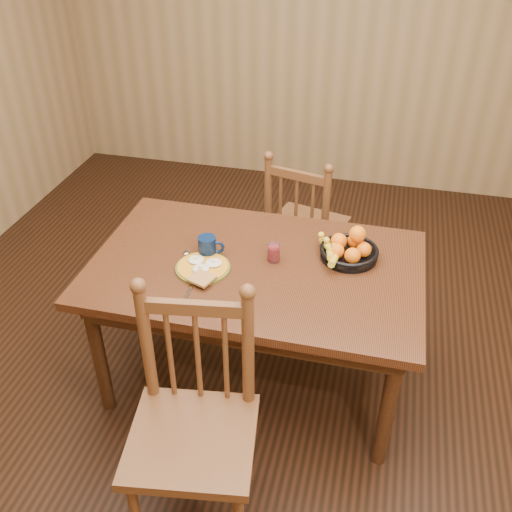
% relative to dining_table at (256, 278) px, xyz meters
% --- Properties ---
extents(room, '(4.52, 5.02, 2.72)m').
position_rel_dining_table_xyz_m(room, '(0.00, 0.00, 0.68)').
color(room, black).
rests_on(room, ground).
extents(dining_table, '(1.60, 1.00, 0.75)m').
position_rel_dining_table_xyz_m(dining_table, '(0.00, 0.00, 0.00)').
color(dining_table, black).
rests_on(dining_table, ground).
extents(chair_far, '(0.53, 0.52, 0.98)m').
position_rel_dining_table_xyz_m(chair_far, '(0.11, 0.84, -0.19)').
color(chair_far, '#4D2F17').
rests_on(chair_far, ground).
extents(chair_near, '(0.56, 0.54, 1.08)m').
position_rel_dining_table_xyz_m(chair_near, '(-0.05, -0.82, -0.14)').
color(chair_near, '#4D2F17').
rests_on(chair_near, ground).
extents(breakfast_plate, '(0.26, 0.30, 0.04)m').
position_rel_dining_table_xyz_m(breakfast_plate, '(-0.24, -0.10, 0.10)').
color(breakfast_plate, '#59601E').
rests_on(breakfast_plate, dining_table).
extents(fork, '(0.03, 0.18, 0.00)m').
position_rel_dining_table_xyz_m(fork, '(-0.24, -0.24, 0.09)').
color(fork, silver).
rests_on(fork, dining_table).
extents(spoon, '(0.05, 0.16, 0.01)m').
position_rel_dining_table_xyz_m(spoon, '(-0.36, -0.01, 0.09)').
color(spoon, silver).
rests_on(spoon, dining_table).
extents(coffee_mug, '(0.13, 0.09, 0.10)m').
position_rel_dining_table_xyz_m(coffee_mug, '(-0.25, 0.03, 0.14)').
color(coffee_mug, '#091835').
rests_on(coffee_mug, dining_table).
extents(juice_glass, '(0.06, 0.06, 0.09)m').
position_rel_dining_table_xyz_m(juice_glass, '(0.08, 0.06, 0.13)').
color(juice_glass, silver).
rests_on(juice_glass, dining_table).
extents(fruit_bowl, '(0.32, 0.32, 0.17)m').
position_rel_dining_table_xyz_m(fruit_bowl, '(0.42, 0.17, 0.13)').
color(fruit_bowl, black).
rests_on(fruit_bowl, dining_table).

